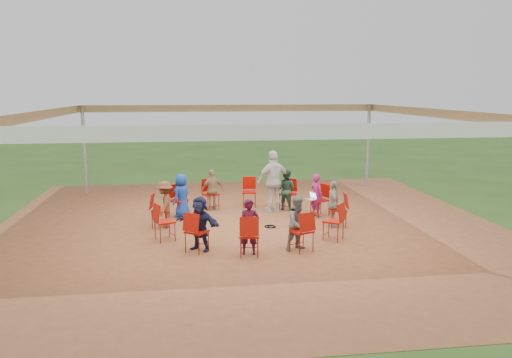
{
  "coord_description": "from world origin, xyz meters",
  "views": [
    {
      "loc": [
        -1.54,
        -12.41,
        3.48
      ],
      "look_at": [
        0.22,
        0.3,
        1.21
      ],
      "focal_mm": 35.0,
      "sensor_mm": 36.0,
      "label": 1
    }
  ],
  "objects": [
    {
      "name": "chair_7",
      "position": [
        -1.38,
        -1.83,
        0.45
      ],
      "size": [
        0.6,
        0.6,
        0.9
      ],
      "primitive_type": null,
      "rotation": [
        0.0,
        0.0,
        -0.65
      ],
      "color": "#A70F03",
      "rests_on": "ground"
    },
    {
      "name": "chair_11",
      "position": [
        2.28,
        -0.28,
        0.45
      ],
      "size": [
        0.49,
        0.47,
        0.9
      ],
      "primitive_type": null,
      "rotation": [
        0.0,
        0.0,
        1.45
      ],
      "color": "#A70F03",
      "rests_on": "ground"
    },
    {
      "name": "chair_6",
      "position": [
        -2.11,
        -0.89,
        0.45
      ],
      "size": [
        0.57,
        0.56,
        0.9
      ],
      "primitive_type": null,
      "rotation": [
        0.0,
        0.0,
        -1.17
      ],
      "color": "#A70F03",
      "rests_on": "ground"
    },
    {
      "name": "chair_1",
      "position": [
        1.38,
        1.83,
        0.45
      ],
      "size": [
        0.6,
        0.6,
        0.9
      ],
      "primitive_type": null,
      "rotation": [
        0.0,
        0.0,
        2.49
      ],
      "color": "#A70F03",
      "rests_on": "ground"
    },
    {
      "name": "tent",
      "position": [
        0.0,
        0.0,
        2.37
      ],
      "size": [
        10.33,
        10.33,
        3.0
      ],
      "color": "#B2B2B7",
      "rests_on": "ground"
    },
    {
      "name": "person_seated_4",
      "position": [
        -2.16,
        0.27,
        0.61
      ],
      "size": [
        0.48,
        0.82,
        1.21
      ],
      "primitive_type": "imported",
      "rotation": [
        0.0,
        0.0,
        -1.69
      ],
      "color": "brown",
      "rests_on": "ground"
    },
    {
      "name": "laptop",
      "position": [
        1.85,
        0.78,
        0.57
      ],
      "size": [
        0.33,
        0.36,
        0.2
      ],
      "rotation": [
        0.0,
        0.0,
        1.97
      ],
      "color": "#B7B7BC",
      "rests_on": "ground"
    },
    {
      "name": "standing_person",
      "position": [
        0.9,
        1.55,
        0.9
      ],
      "size": [
        1.16,
        0.83,
        1.79
      ],
      "primitive_type": "imported",
      "rotation": [
        0.0,
        0.0,
        3.45
      ],
      "color": "silver",
      "rests_on": "ground"
    },
    {
      "name": "chair_8",
      "position": [
        -0.28,
        -2.28,
        0.45
      ],
      "size": [
        0.47,
        0.49,
        0.9
      ],
      "primitive_type": null,
      "rotation": [
        0.0,
        0.0,
        -0.12
      ],
      "color": "#A70F03",
      "rests_on": "ground"
    },
    {
      "name": "person_seated_7",
      "position": [
        0.85,
        -2.0,
        0.61
      ],
      "size": [
        0.67,
        0.54,
        1.21
      ],
      "primitive_type": "imported",
      "rotation": [
        0.0,
        0.0,
        0.4
      ],
      "color": "slate",
      "rests_on": "ground"
    },
    {
      "name": "cable_coil",
      "position": [
        0.54,
        -0.1,
        0.02
      ],
      "size": [
        0.38,
        0.38,
        0.03
      ],
      "rotation": [
        0.0,
        0.0,
        0.43
      ],
      "color": "black",
      "rests_on": "ground"
    },
    {
      "name": "person_seated_0",
      "position": [
        2.0,
        0.85,
        0.61
      ],
      "size": [
        0.44,
        0.52,
        1.21
      ],
      "primitive_type": "imported",
      "rotation": [
        0.0,
        0.0,
        1.97
      ],
      "color": "#921B66",
      "rests_on": "ground"
    },
    {
      "name": "chair_4",
      "position": [
        -1.83,
        1.38,
        0.45
      ],
      "size": [
        0.6,
        0.6,
        0.9
      ],
      "primitive_type": null,
      "rotation": [
        0.0,
        0.0,
        -2.22
      ],
      "color": "#A70F03",
      "rests_on": "ground"
    },
    {
      "name": "person_seated_2",
      "position": [
        -0.85,
        2.0,
        0.61
      ],
      "size": [
        0.79,
        0.61,
        1.21
      ],
      "primitive_type": "imported",
      "rotation": [
        0.0,
        0.0,
        -2.74
      ],
      "color": "#A18562",
      "rests_on": "ground"
    },
    {
      "name": "chair_2",
      "position": [
        0.28,
        2.28,
        0.45
      ],
      "size": [
        0.47,
        0.49,
        0.9
      ],
      "primitive_type": null,
      "rotation": [
        0.0,
        0.0,
        3.02
      ],
      "color": "#A70F03",
      "rests_on": "ground"
    },
    {
      "name": "person_seated_1",
      "position": [
        1.31,
        1.73,
        0.61
      ],
      "size": [
        0.67,
        0.62,
        1.21
      ],
      "primitive_type": "imported",
      "rotation": [
        0.0,
        0.0,
        2.49
      ],
      "color": "#264934",
      "rests_on": "ground"
    },
    {
      "name": "chair_9",
      "position": [
        0.89,
        -2.11,
        0.45
      ],
      "size": [
        0.56,
        0.57,
        0.9
      ],
      "primitive_type": null,
      "rotation": [
        0.0,
        0.0,
        0.4
      ],
      "color": "#A70F03",
      "rests_on": "ground"
    },
    {
      "name": "chair_5",
      "position": [
        -2.28,
        0.28,
        0.45
      ],
      "size": [
        0.49,
        0.47,
        0.9
      ],
      "primitive_type": null,
      "rotation": [
        0.0,
        0.0,
        -1.69
      ],
      "color": "#A70F03",
      "rests_on": "ground"
    },
    {
      "name": "person_seated_6",
      "position": [
        -0.27,
        -2.16,
        0.61
      ],
      "size": [
        0.47,
        0.34,
        1.21
      ],
      "primitive_type": "imported",
      "rotation": [
        0.0,
        0.0,
        -0.12
      ],
      "color": "#3D0A1D",
      "rests_on": "ground"
    },
    {
      "name": "chair_10",
      "position": [
        1.83,
        -1.38,
        0.45
      ],
      "size": [
        0.6,
        0.6,
        0.9
      ],
      "primitive_type": null,
      "rotation": [
        0.0,
        0.0,
        0.92
      ],
      "color": "#A70F03",
      "rests_on": "ground"
    },
    {
      "name": "person_seated_3",
      "position": [
        -1.73,
        1.31,
        0.61
      ],
      "size": [
        0.62,
        0.67,
        1.21
      ],
      "primitive_type": "imported",
      "rotation": [
        0.0,
        0.0,
        -2.22
      ],
      "color": "#133DA1",
      "rests_on": "ground"
    },
    {
      "name": "dirt_patch",
      "position": [
        0.0,
        0.0,
        0.01
      ],
      "size": [
        13.0,
        13.0,
        0.0
      ],
      "primitive_type": "plane",
      "color": "brown",
      "rests_on": "ground"
    },
    {
      "name": "person_seated_5",
      "position": [
        -1.31,
        -1.73,
        0.61
      ],
      "size": [
        1.15,
        1.01,
        1.21
      ],
      "primitive_type": "imported",
      "rotation": [
        0.0,
        0.0,
        -0.65
      ],
      "color": "#181D3F",
      "rests_on": "ground"
    },
    {
      "name": "chair_3",
      "position": [
        -0.89,
        2.11,
        0.45
      ],
      "size": [
        0.56,
        0.57,
        0.9
      ],
      "primitive_type": null,
      "rotation": [
        0.0,
        0.0,
        -2.74
      ],
      "color": "#A70F03",
      "rests_on": "ground"
    },
    {
      "name": "person_seated_8",
      "position": [
        2.16,
        -0.27,
        0.61
      ],
      "size": [
        0.45,
        0.75,
        1.21
      ],
      "primitive_type": "imported",
      "rotation": [
        0.0,
        0.0,
        1.45
      ],
      "color": "#9F9B8D",
      "rests_on": "ground"
    },
    {
      "name": "ground",
      "position": [
        0.0,
        0.0,
        0.0
      ],
      "size": [
        80.0,
        80.0,
        0.0
      ],
      "primitive_type": "plane",
      "color": "#284D18",
      "rests_on": "ground"
    },
    {
      "name": "chair_0",
      "position": [
        2.11,
        0.89,
        0.45
      ],
      "size": [
        0.57,
        0.56,
        0.9
      ],
      "primitive_type": null,
      "rotation": [
        0.0,
        0.0,
        1.97
      ],
      "color": "#A70F03",
      "rests_on": "ground"
    }
  ]
}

